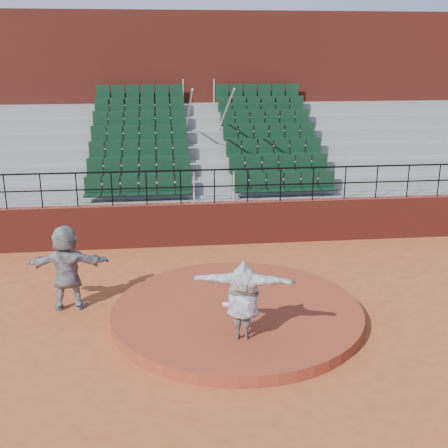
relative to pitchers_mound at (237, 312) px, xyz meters
The scene contains 9 objects.
ground 0.12m from the pitchers_mound, ahead, with size 90.00×90.00×0.00m, color #AC4E26.
pitchers_mound is the anchor object (origin of this frame).
pitching_rubber 0.21m from the pitchers_mound, 90.00° to the left, with size 0.60×0.15×0.03m, color white.
boundary_wall 5.03m from the pitchers_mound, 90.00° to the left, with size 24.00×0.30×1.30m, color maroon.
wall_railing 5.35m from the pitchers_mound, 90.00° to the left, with size 24.04×0.05×1.03m.
seating_deck 8.75m from the pitchers_mound, 90.00° to the left, with size 24.00×5.97×4.63m.
press_box_facade 13.06m from the pitchers_mound, 90.00° to the left, with size 24.00×3.00×7.10m, color maroon.
pitcher 1.63m from the pitchers_mound, 93.11° to the right, with size 1.98×0.54×1.61m, color black.
fielder 3.96m from the pitchers_mound, 165.74° to the left, with size 1.84×0.58×1.98m, color black.
Camera 1 is at (-1.56, -11.14, 5.66)m, focal length 45.00 mm.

